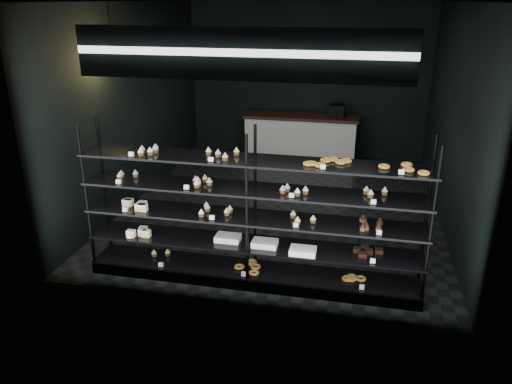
# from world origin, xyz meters

# --- Properties ---
(room) EXTENTS (5.01, 6.01, 3.20)m
(room) POSITION_xyz_m (0.00, 0.00, 1.60)
(room) COLOR black
(room) RESTS_ON ground
(display_shelf) EXTENTS (4.00, 0.50, 1.91)m
(display_shelf) POSITION_xyz_m (-0.01, -2.45, 0.63)
(display_shelf) COLOR black
(display_shelf) RESTS_ON room
(signage) EXTENTS (3.30, 0.05, 0.50)m
(signage) POSITION_xyz_m (0.00, -2.93, 2.75)
(signage) COLOR #0B0F3A
(signage) RESTS_ON room
(pendant_lamp) EXTENTS (0.34, 0.34, 0.90)m
(pendant_lamp) POSITION_xyz_m (-2.20, -1.20, 2.45)
(pendant_lamp) COLOR black
(pendant_lamp) RESTS_ON room
(service_counter) EXTENTS (2.36, 0.65, 1.23)m
(service_counter) POSITION_xyz_m (-0.02, 2.50, 0.50)
(service_counter) COLOR beige
(service_counter) RESTS_ON room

